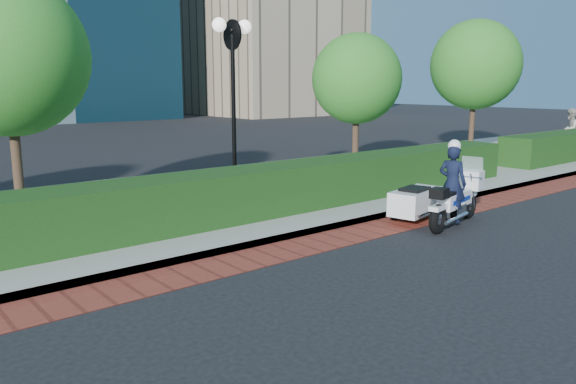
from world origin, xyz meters
TOP-DOWN VIEW (x-y plane):
  - ground at (0.00, 0.00)m, footprint 120.00×120.00m
  - brick_strip at (0.00, 1.50)m, footprint 60.00×1.00m
  - sidewalk at (0.00, 6.00)m, footprint 60.00×8.00m
  - hedge_main at (0.00, 3.60)m, footprint 18.00×1.20m
  - lamppost at (1.00, 5.20)m, footprint 1.02×0.70m
  - tree_b at (-3.50, 6.50)m, footprint 3.20×3.20m
  - tree_c at (6.50, 6.50)m, footprint 2.80×2.80m
  - tree_d at (13.00, 6.50)m, footprint 3.40×3.40m
  - police_motorcycle at (3.21, 0.95)m, footprint 2.22×1.60m
  - pedestrian at (17.38, 4.69)m, footprint 0.89×0.72m

SIDE VIEW (x-z plane):
  - ground at x=0.00m, z-range 0.00..0.00m
  - brick_strip at x=0.00m, z-range 0.00..0.01m
  - sidewalk at x=0.00m, z-range 0.00..0.15m
  - police_motorcycle at x=3.21m, z-range -0.28..1.52m
  - hedge_main at x=0.00m, z-range 0.15..1.15m
  - pedestrian at x=17.38m, z-range 0.15..1.91m
  - lamppost at x=1.00m, z-range 0.85..5.06m
  - tree_c at x=6.50m, z-range 0.90..5.20m
  - tree_b at x=-3.50m, z-range 0.99..5.88m
  - tree_d at x=13.00m, z-range 1.03..6.19m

